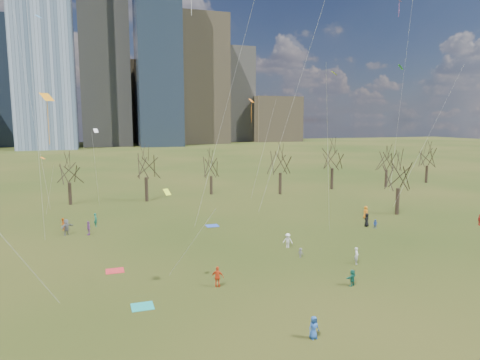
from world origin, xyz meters
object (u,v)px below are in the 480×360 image
object	(u,v)px
blanket_navy	(212,226)
blanket_crimson	(115,271)
blanket_teal	(142,306)
person_1	(356,256)
person_4	(218,277)
person_0	(314,328)

from	to	relation	value
blanket_navy	blanket_crimson	size ratio (longest dim) A/B	1.00
blanket_navy	blanket_teal	bearing A→B (deg)	-117.22
person_1	person_4	xyz separation A→B (m)	(-13.96, -1.19, 0.05)
blanket_navy	person_4	distance (m)	20.48
blanket_navy	blanket_crimson	xyz separation A→B (m)	(-12.68, -13.23, 0.00)
blanket_navy	person_1	world-z (taller)	person_1
blanket_teal	person_0	size ratio (longest dim) A/B	1.10
person_4	person_1	bearing A→B (deg)	-146.50
person_0	blanket_teal	bearing A→B (deg)	132.19
blanket_teal	person_0	xyz separation A→B (m)	(9.61, -8.14, 0.71)
person_0	blanket_crimson	bearing A→B (deg)	116.44
blanket_teal	person_4	xyz separation A→B (m)	(6.22, 1.77, 0.85)
blanket_crimson	person_1	distance (m)	22.42
blanket_teal	person_1	size ratio (longest dim) A/B	0.98
blanket_crimson	person_0	world-z (taller)	person_0
person_1	blanket_crimson	bearing A→B (deg)	105.54
blanket_navy	person_0	distance (m)	29.82
blanket_navy	blanket_crimson	world-z (taller)	same
blanket_crimson	person_0	bearing A→B (deg)	-56.00
blanket_teal	person_1	xyz separation A→B (m)	(20.19, 2.96, 0.80)
person_1	blanket_navy	bearing A→B (deg)	55.49
blanket_teal	blanket_navy	size ratio (longest dim) A/B	1.00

